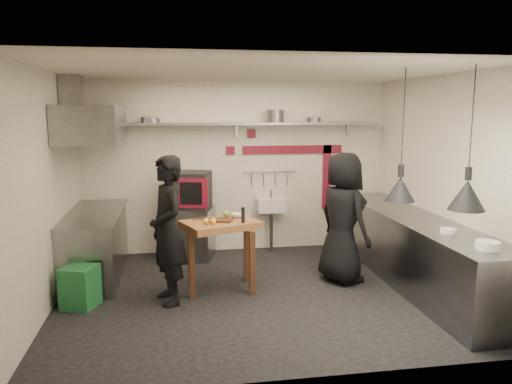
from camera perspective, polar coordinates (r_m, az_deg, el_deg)
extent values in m
plane|color=black|center=(6.57, 0.17, -11.50)|extent=(5.00, 5.00, 0.00)
plane|color=silver|center=(6.15, 0.18, 13.66)|extent=(5.00, 5.00, 0.00)
cube|color=white|center=(8.27, -2.26, 2.85)|extent=(5.00, 0.04, 2.80)
cube|color=white|center=(4.19, 5.00, -3.66)|extent=(5.00, 0.04, 2.80)
cube|color=white|center=(6.30, -22.86, 0.04)|extent=(0.04, 4.20, 2.80)
cube|color=white|center=(7.07, 20.60, 1.13)|extent=(0.04, 4.20, 2.80)
cube|color=maroon|center=(8.39, 4.22, 4.85)|extent=(1.70, 0.02, 0.14)
cube|color=maroon|center=(8.60, 8.07, 1.68)|extent=(0.14, 0.02, 1.10)
cube|color=maroon|center=(8.24, -0.53, 6.67)|extent=(0.14, 0.02, 0.14)
cube|color=maroon|center=(8.21, -2.95, 4.76)|extent=(0.14, 0.02, 0.14)
cube|color=slate|center=(8.04, -2.13, 7.81)|extent=(4.60, 0.34, 0.04)
cube|color=slate|center=(8.17, -15.69, 6.79)|extent=(0.04, 0.06, 0.24)
cube|color=slate|center=(8.19, -2.26, 7.14)|extent=(0.04, 0.06, 0.24)
cube|color=slate|center=(8.64, 10.44, 7.11)|extent=(0.04, 0.06, 0.24)
cylinder|color=slate|center=(7.98, -12.11, 8.06)|extent=(0.30, 0.30, 0.09)
cylinder|color=slate|center=(7.98, -11.84, 8.00)|extent=(0.27, 0.27, 0.07)
cylinder|color=slate|center=(8.14, 2.21, 8.67)|extent=(0.37, 0.37, 0.20)
cylinder|color=slate|center=(8.29, 6.63, 8.22)|extent=(0.27, 0.27, 0.08)
cube|color=slate|center=(8.04, -7.52, -4.66)|extent=(0.84, 0.80, 0.80)
cube|color=black|center=(7.91, -7.56, 0.20)|extent=(0.73, 0.71, 0.58)
cube|color=maroon|center=(7.61, -7.17, -0.14)|extent=(0.44, 0.15, 0.46)
cube|color=black|center=(7.61, -7.44, -0.16)|extent=(0.33, 0.10, 0.34)
cube|color=silver|center=(8.27, 1.71, -1.49)|extent=(0.46, 0.34, 0.22)
cylinder|color=slate|center=(8.24, 1.71, -0.26)|extent=(0.03, 0.03, 0.14)
cylinder|color=slate|center=(8.33, 1.75, -4.51)|extent=(0.06, 0.06, 0.66)
cylinder|color=slate|center=(8.32, 1.54, 2.34)|extent=(0.90, 0.02, 0.02)
cube|color=slate|center=(7.09, 17.69, -6.54)|extent=(0.70, 3.80, 0.90)
cube|color=slate|center=(6.98, 17.88, -2.86)|extent=(0.76, 3.90, 0.03)
cylinder|color=silver|center=(5.64, 24.95, -5.55)|extent=(0.30, 0.30, 0.09)
cylinder|color=silver|center=(6.21, 21.12, -4.16)|extent=(0.23, 0.23, 0.05)
cube|color=slate|center=(7.43, -17.91, -5.82)|extent=(0.70, 1.90, 0.90)
cube|color=slate|center=(7.33, -18.09, -2.31)|extent=(0.76, 2.00, 0.03)
cube|color=slate|center=(7.18, -18.20, 7.40)|extent=(0.78, 1.60, 0.50)
cube|color=slate|center=(7.22, -20.36, 10.47)|extent=(0.28, 0.28, 0.50)
cube|color=#1B6131|center=(6.42, -19.47, -10.19)|extent=(0.48, 0.48, 0.50)
cube|color=#442818|center=(6.47, -4.18, -3.22)|extent=(0.37, 0.31, 0.02)
cylinder|color=black|center=(6.34, -1.49, -2.65)|extent=(0.05, 0.05, 0.20)
sphere|color=gold|center=(6.30, -5.76, -3.33)|extent=(0.08, 0.08, 0.08)
sphere|color=gold|center=(6.30, -4.93, -3.33)|extent=(0.08, 0.08, 0.08)
sphere|color=olive|center=(6.66, -3.42, -2.51)|extent=(0.11, 0.11, 0.09)
cube|color=slate|center=(6.59, -6.37, -3.00)|extent=(0.19, 0.13, 0.03)
imported|color=silver|center=(6.67, -2.15, -2.68)|extent=(0.18, 0.18, 0.06)
imported|color=black|center=(6.12, -10.08, -4.32)|extent=(0.62, 0.76, 1.81)
imported|color=black|center=(6.88, 9.90, -2.92)|extent=(0.84, 1.02, 1.78)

